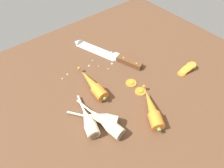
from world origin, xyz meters
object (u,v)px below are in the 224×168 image
(chefs_knife, at_px, (105,53))
(carrot_slice_stack, at_px, (187,69))
(whole_carrot, at_px, (93,85))
(whole_carrot_second, at_px, (152,110))
(parsnip_mid_right, at_px, (106,122))
(carrot_slice_stray_near, at_px, (131,83))
(parsnip_mid_left, at_px, (88,121))
(parsnip_front, at_px, (101,118))
(carrot_slice_stray_mid, at_px, (141,91))

(chefs_knife, height_order, carrot_slice_stack, carrot_slice_stack)
(whole_carrot, height_order, whole_carrot_second, same)
(parsnip_mid_right, bearing_deg, carrot_slice_stray_near, 23.56)
(parsnip_mid_left, bearing_deg, carrot_slice_stack, -6.00)
(chefs_knife, relative_size, parsnip_mid_left, 1.99)
(carrot_slice_stray_near, bearing_deg, parsnip_front, -162.37)
(chefs_knife, bearing_deg, carrot_slice_stray_mid, -96.59)
(parsnip_front, relative_size, parsnip_mid_right, 0.76)
(whole_carrot_second, distance_m, parsnip_mid_left, 0.21)
(parsnip_mid_left, bearing_deg, chefs_knife, 44.08)
(parsnip_mid_right, height_order, carrot_slice_stray_near, parsnip_mid_right)
(carrot_slice_stack, bearing_deg, carrot_slice_stray_mid, 170.10)
(parsnip_front, distance_m, parsnip_mid_left, 0.04)
(parsnip_mid_right, distance_m, carrot_slice_stack, 0.40)
(parsnip_front, height_order, carrot_slice_stray_near, parsnip_front)
(parsnip_mid_right, xyz_separation_m, carrot_slice_stray_near, (0.19, 0.08, -0.02))
(whole_carrot_second, height_order, carrot_slice_stack, whole_carrot_second)
(chefs_knife, bearing_deg, whole_carrot, -139.41)
(chefs_knife, distance_m, whole_carrot_second, 0.35)
(whole_carrot_second, relative_size, parsnip_front, 1.09)
(carrot_slice_stack, relative_size, carrot_slice_stray_near, 2.11)
(whole_carrot_second, relative_size, carrot_slice_stray_mid, 4.13)
(parsnip_mid_right, distance_m, carrot_slice_stray_mid, 0.19)
(whole_carrot, xyz_separation_m, carrot_slice_stray_mid, (0.12, -0.12, -0.02))
(carrot_slice_stack, bearing_deg, carrot_slice_stray_near, 157.54)
(parsnip_front, relative_size, carrot_slice_stray_near, 3.74)
(parsnip_front, height_order, carrot_slice_stray_mid, parsnip_front)
(parsnip_front, relative_size, carrot_slice_stray_mid, 3.80)
(carrot_slice_stack, bearing_deg, chefs_knife, 123.22)
(whole_carrot_second, distance_m, carrot_slice_stack, 0.26)
(carrot_slice_stray_mid, bearing_deg, chefs_knife, 83.41)
(parsnip_front, bearing_deg, chefs_knife, 50.23)
(whole_carrot_second, bearing_deg, parsnip_front, 151.69)
(carrot_slice_stray_mid, bearing_deg, parsnip_mid_right, -171.02)
(whole_carrot_second, height_order, carrot_slice_stray_mid, whole_carrot_second)
(carrot_slice_stray_mid, bearing_deg, parsnip_front, -177.44)
(parsnip_mid_left, distance_m, parsnip_mid_right, 0.05)
(parsnip_front, xyz_separation_m, carrot_slice_stray_near, (0.19, 0.06, -0.02))
(whole_carrot, xyz_separation_m, parsnip_mid_left, (-0.10, -0.11, -0.00))
(parsnip_mid_right, xyz_separation_m, carrot_slice_stray_mid, (0.18, 0.03, -0.02))
(whole_carrot, distance_m, parsnip_mid_right, 0.16)
(parsnip_mid_right, bearing_deg, parsnip_mid_left, 136.42)
(whole_carrot_second, bearing_deg, carrot_slice_stack, 11.36)
(parsnip_mid_left, xyz_separation_m, carrot_slice_stray_mid, (0.22, -0.01, -0.02))
(carrot_slice_stack, bearing_deg, whole_carrot_second, -168.64)
(whole_carrot, height_order, parsnip_mid_left, whole_carrot)
(parsnip_mid_right, relative_size, carrot_slice_stray_near, 4.95)
(parsnip_front, bearing_deg, carrot_slice_stack, -4.20)
(whole_carrot, bearing_deg, parsnip_front, -116.26)
(parsnip_mid_left, xyz_separation_m, carrot_slice_stack, (0.44, -0.05, -0.01))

